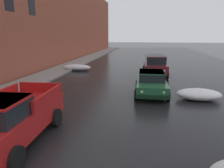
# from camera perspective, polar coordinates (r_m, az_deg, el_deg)

# --- Properties ---
(left_sidewalk_slab) EXTENTS (2.64, 80.00, 0.14)m
(left_sidewalk_slab) POSITION_cam_1_polar(r_m,az_deg,el_deg) (20.28, -16.35, 2.55)
(left_sidewalk_slab) COLOR gray
(left_sidewalk_slab) RESTS_ON ground
(brick_townhouse_facade) EXTENTS (0.63, 80.00, 11.54)m
(brick_townhouse_facade) POSITION_cam_1_polar(r_m,az_deg,el_deg) (20.92, -22.16, 18.14)
(brick_townhouse_facade) COLOR #9E4C38
(brick_townhouse_facade) RESTS_ON ground
(snow_bank_near_corner_left) EXTENTS (2.89, 1.17, 0.62)m
(snow_bank_near_corner_left) POSITION_cam_1_polar(r_m,az_deg,el_deg) (22.15, -9.49, 4.38)
(snow_bank_near_corner_left) COLOR white
(snow_bank_near_corner_left) RESTS_ON ground
(snow_bank_along_left_kerb) EXTENTS (2.46, 1.42, 0.68)m
(snow_bank_along_left_kerb) POSITION_cam_1_polar(r_m,az_deg,el_deg) (12.98, 22.10, -2.55)
(snow_bank_along_left_kerb) COLOR white
(snow_bank_along_left_kerb) RESTS_ON ground
(pickup_truck_red_approaching_near_lane) EXTENTS (2.39, 5.04, 1.76)m
(pickup_truck_red_approaching_near_lane) POSITION_cam_1_polar(r_m,az_deg,el_deg) (7.91, -26.08, -8.49)
(pickup_truck_red_approaching_near_lane) COLOR red
(pickup_truck_red_approaching_near_lane) RESTS_ON ground
(sedan_green_parked_kerbside_close) EXTENTS (2.00, 4.04, 1.42)m
(sedan_green_parked_kerbside_close) POSITION_cam_1_polar(r_m,az_deg,el_deg) (13.22, 10.46, 0.42)
(sedan_green_parked_kerbside_close) COLOR #1E5633
(sedan_green_parked_kerbside_close) RESTS_ON ground
(suv_maroon_parked_kerbside_mid) EXTENTS (2.19, 4.41, 1.82)m
(suv_maroon_parked_kerbside_mid) POSITION_cam_1_polar(r_m,az_deg,el_deg) (19.33, 11.40, 5.08)
(suv_maroon_parked_kerbside_mid) COLOR maroon
(suv_maroon_parked_kerbside_mid) RESTS_ON ground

